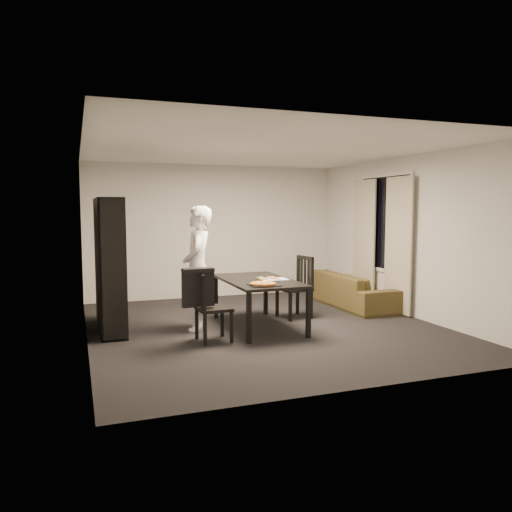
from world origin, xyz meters
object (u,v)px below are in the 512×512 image
object	(u,v)px
sofa	(353,290)
chair_right	(299,283)
bookshelf	(109,264)
chair_left	(207,303)
person	(198,268)
baking_tray	(264,285)
pepperoni_pizza	(263,284)
dining_table	(258,284)

from	to	relation	value
sofa	chair_right	bearing A→B (deg)	111.17
bookshelf	chair_right	world-z (taller)	bookshelf
chair_left	chair_right	distance (m)	2.01
person	baking_tray	xyz separation A→B (m)	(0.75, -0.74, -0.18)
chair_right	pepperoni_pizza	xyz separation A→B (m)	(-1.00, -0.99, 0.17)
person	sofa	bearing A→B (deg)	122.12
baking_tray	pepperoni_pizza	world-z (taller)	pepperoni_pizza
pepperoni_pizza	sofa	world-z (taller)	pepperoni_pizza
chair_left	baking_tray	world-z (taller)	chair_left
chair_left	pepperoni_pizza	distance (m)	0.80
chair_right	person	xyz separation A→B (m)	(-1.72, -0.24, 0.33)
bookshelf	chair_right	size ratio (longest dim) A/B	1.92
dining_table	person	xyz separation A→B (m)	(-0.86, 0.18, 0.25)
chair_left	person	size ratio (longest dim) A/B	0.51
bookshelf	sofa	xyz separation A→B (m)	(4.21, 0.31, -0.65)
baking_tray	sofa	world-z (taller)	baking_tray
dining_table	sofa	distance (m)	2.37
dining_table	pepperoni_pizza	world-z (taller)	pepperoni_pizza
pepperoni_pizza	chair_left	bearing A→B (deg)	177.29
person	sofa	xyz separation A→B (m)	(3.01, 0.74, -0.60)
baking_tray	sofa	bearing A→B (deg)	33.03
bookshelf	chair_right	distance (m)	2.95
chair_right	dining_table	bearing A→B (deg)	-72.71
chair_right	sofa	world-z (taller)	chair_right
bookshelf	baking_tray	bearing A→B (deg)	-30.92
chair_right	person	size ratio (longest dim) A/B	0.55
dining_table	baking_tray	world-z (taller)	baking_tray
baking_tray	sofa	distance (m)	2.74
dining_table	chair_right	xyz separation A→B (m)	(0.85, 0.42, -0.08)
dining_table	baking_tray	xyz separation A→B (m)	(-0.12, -0.55, 0.07)
bookshelf	dining_table	size ratio (longest dim) A/B	1.11
chair_left	baking_tray	size ratio (longest dim) A/B	2.28
bookshelf	chair_left	bearing A→B (deg)	-44.76
person	sofa	world-z (taller)	person
bookshelf	sofa	bearing A→B (deg)	4.24
person	pepperoni_pizza	world-z (taller)	person
chair_right	pepperoni_pizza	distance (m)	1.41
dining_table	bookshelf	bearing A→B (deg)	163.55
chair_left	chair_right	world-z (taller)	chair_right
bookshelf	dining_table	bearing A→B (deg)	-16.45
chair_right	baking_tray	world-z (taller)	chair_right
chair_right	pepperoni_pizza	world-z (taller)	chair_right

